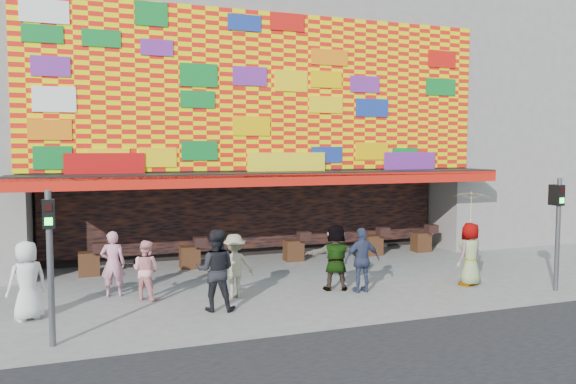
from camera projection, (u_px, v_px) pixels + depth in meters
name	position (u px, v px, depth m)	size (l,w,h in m)	color
ground	(320.00, 297.00, 14.26)	(90.00, 90.00, 0.00)	slate
shop_building	(237.00, 110.00, 21.52)	(15.20, 9.40, 10.00)	gray
neighbor_right	(513.00, 100.00, 25.70)	(11.00, 8.00, 12.00)	gray
signal_left	(50.00, 250.00, 10.61)	(0.22, 0.20, 3.00)	#59595B
signal_right	(558.00, 221.00, 14.81)	(0.22, 0.20, 3.00)	#59595B
ped_a	(27.00, 281.00, 12.33)	(0.86, 0.56, 1.76)	silver
ped_b	(113.00, 264.00, 14.29)	(0.62, 0.40, 1.69)	#C78197
ped_c	(216.00, 270.00, 13.06)	(0.93, 0.72, 1.91)	black
ped_d	(234.00, 266.00, 14.22)	(1.05, 0.60, 1.62)	gray
ped_e	(362.00, 260.00, 14.74)	(1.00, 0.42, 1.71)	#303855
ped_f	(336.00, 257.00, 14.96)	(1.65, 0.52, 1.78)	gray
ped_g	(470.00, 254.00, 15.47)	(0.85, 0.55, 1.74)	gray
ped_h	(471.00, 248.00, 17.00)	(0.55, 0.36, 1.51)	silver
ped_i	(146.00, 270.00, 14.02)	(0.73, 0.57, 1.50)	pink
parasol	(471.00, 208.00, 15.37)	(1.33, 1.34, 1.87)	beige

